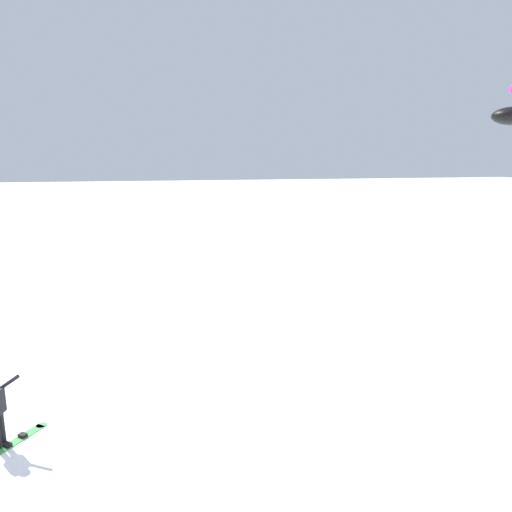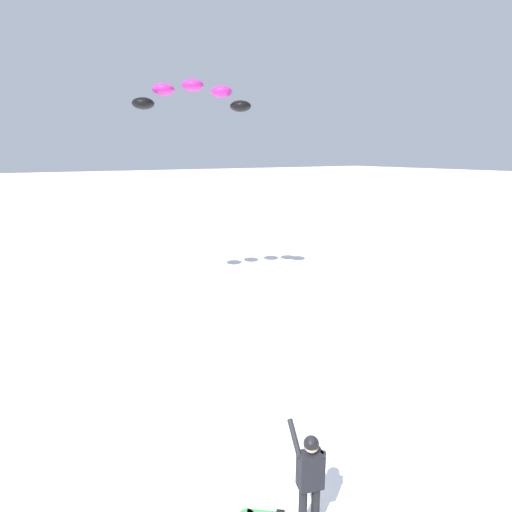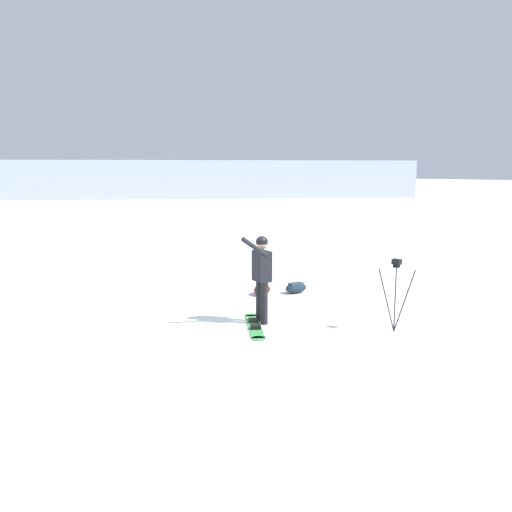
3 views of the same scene
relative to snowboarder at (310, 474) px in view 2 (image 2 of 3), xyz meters
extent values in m
cylinder|color=black|center=(0.02, 0.11, -0.67)|extent=(0.14, 0.14, 0.87)
cylinder|color=black|center=(-0.04, -0.10, -0.67)|extent=(0.14, 0.14, 0.87)
cube|color=black|center=(-0.01, 0.00, 0.07)|extent=(0.37, 0.46, 0.61)
sphere|color=tan|center=(-0.01, 0.00, 0.53)|extent=(0.23, 0.23, 0.23)
sphere|color=black|center=(-0.01, 0.00, 0.56)|extent=(0.25, 0.25, 0.25)
cylinder|color=black|center=(0.29, 0.10, 0.50)|extent=(0.56, 0.25, 0.43)
cylinder|color=black|center=(-0.09, -0.18, 0.07)|extent=(0.09, 0.09, 0.61)
ellipsoid|color=black|center=(11.41, -5.31, 6.82)|extent=(1.22, 1.11, 0.44)
ellipsoid|color=#CC2699|center=(11.64, -4.56, 7.36)|extent=(1.22, 1.11, 0.44)
ellipsoid|color=#CC2699|center=(11.97, -3.47, 7.55)|extent=(1.22, 1.11, 0.44)
ellipsoid|color=#CC2699|center=(12.30, -2.38, 7.36)|extent=(1.22, 1.11, 0.44)
ellipsoid|color=black|center=(12.53, -1.63, 6.82)|extent=(1.22, 1.11, 0.44)
camera|label=1|loc=(3.42, -11.45, 5.76)|focal=32.65mm
camera|label=2|loc=(-4.45, 3.77, 4.97)|focal=29.89mm
camera|label=3|loc=(7.35, 7.43, 1.99)|focal=37.35mm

